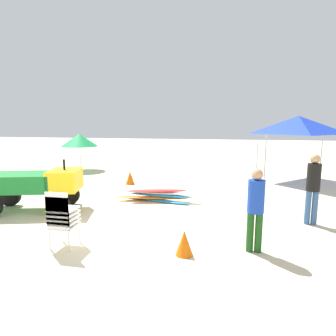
{
  "coord_description": "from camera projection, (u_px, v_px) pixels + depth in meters",
  "views": [
    {
      "loc": [
        2.36,
        -5.56,
        2.52
      ],
      "look_at": [
        0.72,
        2.24,
        1.25
      ],
      "focal_mm": 29.87,
      "sensor_mm": 36.0,
      "label": 1
    }
  ],
  "objects": [
    {
      "name": "lifeguard_near_center",
      "position": [
        256.0,
        205.0,
        5.42
      ],
      "size": [
        0.32,
        0.32,
        1.67
      ],
      "color": "#194C19",
      "rests_on": "ground"
    },
    {
      "name": "surfboard_pile",
      "position": [
        156.0,
        195.0,
        9.15
      ],
      "size": [
        2.78,
        0.83,
        0.4
      ],
      "color": "#268CCC",
      "rests_on": "ground"
    },
    {
      "name": "utility_cart",
      "position": [
        37.0,
        184.0,
        8.09
      ],
      "size": [
        2.78,
        1.89,
        1.5
      ],
      "color": "#197A2D",
      "rests_on": "ground"
    },
    {
      "name": "ground",
      "position": [
        116.0,
        237.0,
        6.25
      ],
      "size": [
        80.0,
        80.0,
        0.0
      ],
      "primitive_type": "plane",
      "color": "beige"
    },
    {
      "name": "popup_canopy",
      "position": [
        298.0,
        125.0,
        12.01
      ],
      "size": [
        2.98,
        2.98,
        2.85
      ],
      "color": "#B2B2B7",
      "rests_on": "ground"
    },
    {
      "name": "stacked_plastic_chairs",
      "position": [
        61.0,
        215.0,
        5.6
      ],
      "size": [
        0.48,
        0.48,
        1.2
      ],
      "color": "white",
      "rests_on": "ground"
    },
    {
      "name": "traffic_cone_near",
      "position": [
        130.0,
        178.0,
        11.71
      ],
      "size": [
        0.38,
        0.38,
        0.54
      ],
      "primitive_type": "cone",
      "color": "orange",
      "rests_on": "ground"
    },
    {
      "name": "traffic_cone_far",
      "position": [
        184.0,
        243.0,
        5.39
      ],
      "size": [
        0.35,
        0.35,
        0.49
      ],
      "primitive_type": "cone",
      "color": "orange",
      "rests_on": "ground"
    },
    {
      "name": "lifeguard_near_left",
      "position": [
        313.0,
        184.0,
        6.92
      ],
      "size": [
        0.32,
        0.32,
        1.79
      ],
      "color": "#33598C",
      "rests_on": "ground"
    },
    {
      "name": "beach_umbrella_left",
      "position": [
        79.0,
        140.0,
        15.1
      ],
      "size": [
        1.96,
        1.96,
        1.99
      ],
      "color": "beige",
      "rests_on": "ground"
    }
  ]
}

